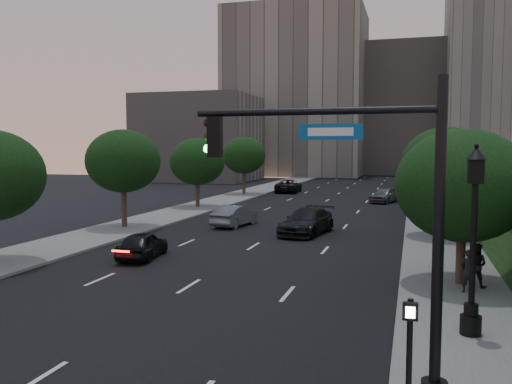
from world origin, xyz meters
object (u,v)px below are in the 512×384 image
(sedan_near_left, at_px, (143,245))
(pedestrian_c, at_px, (462,236))
(traffic_signal_mast, at_px, (385,233))
(sedan_near_right, at_px, (307,222))
(sedan_far_left, at_px, (289,186))
(street_lamp, at_px, (473,249))
(sedan_far_right, at_px, (385,195))
(sedan_mid_left, at_px, (235,216))
(pedestrian_b, at_px, (476,265))
(pedestrian_a, at_px, (468,271))

(sedan_near_left, distance_m, pedestrian_c, 16.06)
(traffic_signal_mast, xyz_separation_m, sedan_near_right, (-5.85, 21.62, -2.86))
(sedan_far_left, bearing_deg, street_lamp, 105.70)
(sedan_near_left, relative_size, sedan_far_right, 0.88)
(street_lamp, bearing_deg, sedan_far_left, 108.66)
(sedan_near_left, height_order, sedan_far_left, sedan_far_left)
(traffic_signal_mast, height_order, sedan_mid_left, traffic_signal_mast)
(sedan_mid_left, relative_size, sedan_near_right, 0.81)
(sedan_mid_left, xyz_separation_m, sedan_far_right, (9.26, 19.26, 0.03))
(traffic_signal_mast, xyz_separation_m, street_lamp, (2.23, 4.39, -1.04))
(street_lamp, relative_size, sedan_far_left, 0.98)
(sedan_far_left, relative_size, pedestrian_b, 3.39)
(pedestrian_b, bearing_deg, sedan_mid_left, -18.32)
(sedan_near_right, distance_m, pedestrian_a, 15.02)
(traffic_signal_mast, height_order, sedan_far_right, traffic_signal_mast)
(pedestrian_a, relative_size, pedestrian_c, 0.90)
(street_lamp, relative_size, pedestrian_c, 3.16)
(traffic_signal_mast, distance_m, pedestrian_a, 9.93)
(street_lamp, bearing_deg, pedestrian_a, 85.91)
(street_lamp, bearing_deg, sedan_near_right, 115.13)
(pedestrian_b, bearing_deg, traffic_signal_mast, 98.96)
(pedestrian_a, height_order, pedestrian_c, pedestrian_c)
(traffic_signal_mast, bearing_deg, sedan_near_right, 105.14)
(sedan_mid_left, bearing_deg, pedestrian_a, 142.50)
(sedan_far_right, xyz_separation_m, pedestrian_c, (5.07, -26.05, 0.26))
(traffic_signal_mast, relative_size, sedan_far_left, 1.22)
(traffic_signal_mast, relative_size, pedestrian_c, 3.93)
(street_lamp, height_order, sedan_near_left, street_lamp)
(sedan_near_right, xyz_separation_m, pedestrian_c, (8.86, -4.67, 0.23))
(sedan_near_left, height_order, sedan_far_right, sedan_far_right)
(sedan_far_left, distance_m, sedan_near_right, 31.81)
(pedestrian_a, xyz_separation_m, pedestrian_b, (0.38, 0.98, 0.05))
(traffic_signal_mast, relative_size, sedan_near_left, 1.76)
(sedan_near_right, distance_m, sedan_far_right, 21.71)
(sedan_near_right, relative_size, pedestrian_c, 3.14)
(street_lamp, height_order, sedan_far_right, street_lamp)
(pedestrian_b, bearing_deg, sedan_far_left, -42.94)
(sedan_far_right, bearing_deg, sedan_near_right, -80.32)
(sedan_far_left, height_order, pedestrian_b, pedestrian_b)
(street_lamp, height_order, pedestrian_c, street_lamp)
(sedan_near_left, distance_m, sedan_near_right, 11.55)
(traffic_signal_mast, relative_size, pedestrian_b, 4.13)
(street_lamp, height_order, sedan_near_right, street_lamp)
(sedan_mid_left, height_order, pedestrian_b, pedestrian_b)
(pedestrian_b, distance_m, pedestrian_c, 6.78)
(pedestrian_a, bearing_deg, street_lamp, 74.03)
(sedan_mid_left, distance_m, pedestrian_b, 19.70)
(sedan_near_left, distance_m, sedan_mid_left, 11.75)
(sedan_mid_left, relative_size, pedestrian_a, 2.83)
(traffic_signal_mast, height_order, sedan_near_right, traffic_signal_mast)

